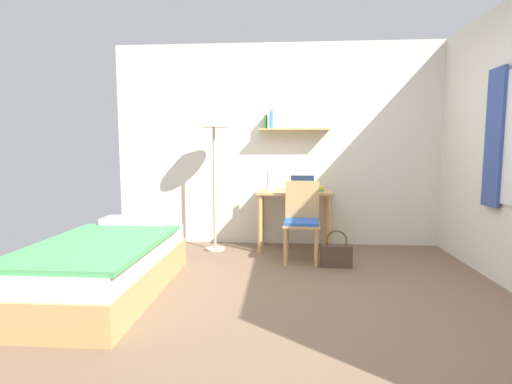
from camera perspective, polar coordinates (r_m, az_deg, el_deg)
ground_plane at (r=3.31m, az=3.88°, el=-15.81°), size 5.28×5.28×0.00m
wall_back at (r=5.09m, az=4.07°, el=6.90°), size 4.40×0.27×2.60m
bed at (r=3.66m, az=-21.37°, el=-10.10°), size 0.97×1.87×0.54m
desk at (r=4.82m, az=5.65°, el=-1.67°), size 0.92×0.52×0.74m
desk_chair at (r=4.36m, az=6.75°, el=-3.84°), size 0.42×0.42×0.89m
standing_lamp at (r=4.76m, az=-6.27°, el=9.69°), size 0.40×0.40×1.74m
laptop at (r=4.86m, az=6.87°, el=0.85°), size 0.33×0.22×0.20m
water_bottle at (r=4.73m, az=1.88°, el=1.55°), size 0.06×0.06×0.24m
book_stack at (r=4.82m, az=8.94°, el=0.53°), size 0.18×0.21×0.06m
handbag at (r=4.26m, az=11.75°, el=-9.06°), size 0.32×0.13×0.39m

